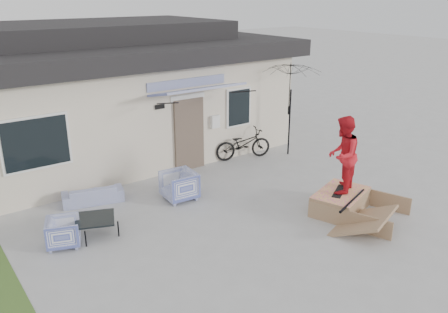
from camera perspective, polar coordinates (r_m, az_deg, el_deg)
ground at (r=9.89m, az=4.83°, el=-10.34°), size 90.00×90.00×0.00m
house at (r=15.77m, az=-14.45°, el=8.14°), size 10.80×8.49×4.10m
loveseat at (r=11.87m, az=-15.91°, el=-4.17°), size 1.53×0.79×0.57m
armchair_left at (r=10.09m, az=-19.23°, el=-8.65°), size 0.79×0.82×0.66m
armchair_right at (r=11.60m, az=-5.57°, el=-3.41°), size 0.79×0.83×0.81m
coffee_table at (r=10.37m, az=-15.55°, el=-8.30°), size 1.04×1.04×0.39m
bicycle at (r=14.31m, az=2.39°, el=1.95°), size 1.90×1.08×1.15m
patio_umbrella at (r=14.53m, az=8.21°, el=6.84°), size 2.30×2.23×2.20m
skate_ramp at (r=11.34m, az=14.16°, el=-5.42°), size 1.97×2.27×0.48m
skateboard at (r=11.25m, az=14.05°, el=-4.14°), size 0.79×0.56×0.05m
skater at (r=10.91m, az=14.45°, el=0.35°), size 1.11×1.02×1.81m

